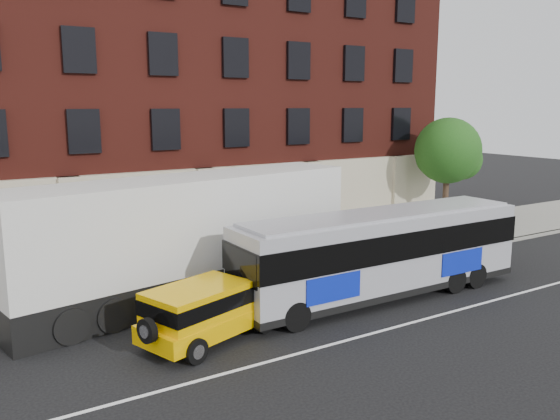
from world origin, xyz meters
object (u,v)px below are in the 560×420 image
sign_pole (30,288)px  shipping_container (189,238)px  city_bus (382,251)px  street_tree (449,153)px  yellow_suv (205,309)px

sign_pole → shipping_container: size_ratio=0.18×
city_bus → street_tree: bearing=31.6°
yellow_suv → shipping_container: 4.46m
shipping_container → city_bus: bearing=-32.6°
sign_pole → city_bus: 11.94m
yellow_suv → shipping_container: size_ratio=0.35×
city_bus → sign_pole: bearing=164.7°
street_tree → yellow_suv: bearing=-159.1°
city_bus → shipping_container: shipping_container is taller
city_bus → shipping_container: size_ratio=0.86×
yellow_suv → shipping_container: bearing=72.9°
sign_pole → street_tree: bearing=8.6°
sign_pole → street_tree: size_ratio=0.40×
yellow_suv → sign_pole: bearing=141.2°
sign_pole → yellow_suv: 5.53m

